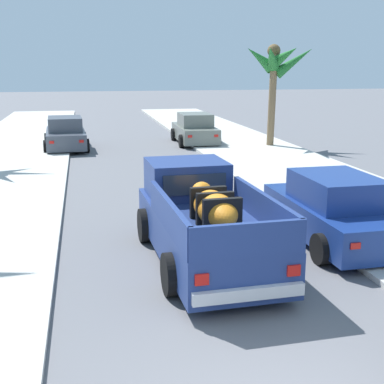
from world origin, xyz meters
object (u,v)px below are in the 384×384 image
palm_tree_right_back (274,63)px  pickup_truck (203,220)px  car_right_near (334,211)px  car_right_mid (66,134)px  car_left_mid (195,130)px

palm_tree_right_back → pickup_truck: bearing=-115.4°
pickup_truck → car_right_near: (3.13, 0.48, -0.10)m
car_right_mid → palm_tree_right_back: (9.74, -1.57, 3.28)m
car_right_mid → palm_tree_right_back: palm_tree_right_back is taller
car_right_near → pickup_truck: bearing=-171.3°
pickup_truck → car_right_near: size_ratio=1.23×
car_right_near → car_left_mid: same height
car_left_mid → car_right_mid: bearing=-174.5°
pickup_truck → car_right_near: bearing=8.7°
palm_tree_right_back → car_left_mid: bearing=146.6°
pickup_truck → car_right_mid: size_ratio=1.22×
car_left_mid → palm_tree_right_back: (3.33, -2.20, 3.28)m
car_left_mid → car_right_mid: same height
car_right_mid → pickup_truck: bearing=-78.6°
car_left_mid → car_right_near: bearing=-90.6°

